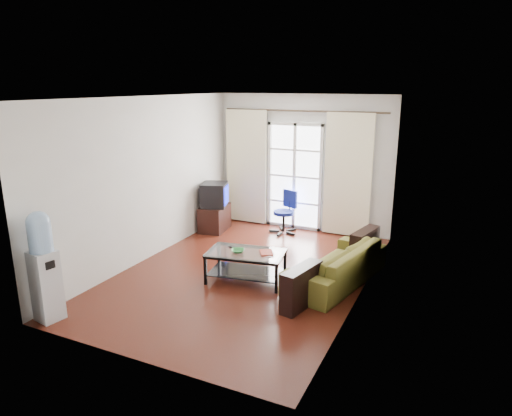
% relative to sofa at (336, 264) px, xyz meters
% --- Properties ---
extents(floor, '(5.20, 5.20, 0.00)m').
position_rel_sofa_xyz_m(floor, '(-1.38, -0.29, -0.28)').
color(floor, '#542013').
rests_on(floor, ground).
extents(ceiling, '(5.20, 5.20, 0.00)m').
position_rel_sofa_xyz_m(ceiling, '(-1.38, -0.29, 2.42)').
color(ceiling, white).
rests_on(ceiling, wall_back).
extents(wall_back, '(3.60, 0.02, 2.70)m').
position_rel_sofa_xyz_m(wall_back, '(-1.38, 2.31, 1.07)').
color(wall_back, silver).
rests_on(wall_back, floor).
extents(wall_front, '(3.60, 0.02, 2.70)m').
position_rel_sofa_xyz_m(wall_front, '(-1.38, -2.89, 1.07)').
color(wall_front, silver).
rests_on(wall_front, floor).
extents(wall_left, '(0.02, 5.20, 2.70)m').
position_rel_sofa_xyz_m(wall_left, '(-3.18, -0.29, 1.07)').
color(wall_left, silver).
rests_on(wall_left, floor).
extents(wall_right, '(0.02, 5.20, 2.70)m').
position_rel_sofa_xyz_m(wall_right, '(0.42, -0.29, 1.07)').
color(wall_right, silver).
rests_on(wall_right, floor).
extents(french_door, '(1.16, 0.06, 2.15)m').
position_rel_sofa_xyz_m(french_door, '(-1.53, 2.26, 0.79)').
color(french_door, white).
rests_on(french_door, wall_back).
extents(curtain_rod, '(3.30, 0.04, 0.04)m').
position_rel_sofa_xyz_m(curtain_rod, '(-1.38, 2.21, 2.10)').
color(curtain_rod, '#4C3F2D').
rests_on(curtain_rod, wall_back).
extents(curtain_left, '(0.90, 0.07, 2.35)m').
position_rel_sofa_xyz_m(curtain_left, '(-2.58, 2.19, 0.92)').
color(curtain_left, '#F6F0C6').
rests_on(curtain_left, curtain_rod).
extents(curtain_right, '(0.90, 0.07, 2.35)m').
position_rel_sofa_xyz_m(curtain_right, '(-0.43, 2.19, 0.92)').
color(curtain_right, '#F6F0C6').
rests_on(curtain_right, curtain_rod).
extents(radiator, '(0.64, 0.12, 0.64)m').
position_rel_sofa_xyz_m(radiator, '(-0.58, 2.21, 0.05)').
color(radiator, gray).
rests_on(radiator, floor).
extents(sofa, '(2.27, 1.58, 0.57)m').
position_rel_sofa_xyz_m(sofa, '(0.00, 0.00, 0.00)').
color(sofa, brown).
rests_on(sofa, floor).
extents(coffee_table, '(1.23, 0.83, 0.46)m').
position_rel_sofa_xyz_m(coffee_table, '(-1.24, -0.54, 0.01)').
color(coffee_table, silver).
rests_on(coffee_table, floor).
extents(bowl, '(0.34, 0.34, 0.05)m').
position_rel_sofa_xyz_m(bowl, '(-1.35, -0.60, 0.20)').
color(bowl, '#369750').
rests_on(bowl, coffee_table).
extents(book, '(0.42, 0.42, 0.02)m').
position_rel_sofa_xyz_m(book, '(-1.02, -0.51, 0.19)').
color(book, maroon).
rests_on(book, coffee_table).
extents(remote, '(0.15, 0.06, 0.02)m').
position_rel_sofa_xyz_m(remote, '(-1.51, -0.46, 0.18)').
color(remote, black).
rests_on(remote, coffee_table).
extents(tv_stand, '(0.56, 0.75, 0.51)m').
position_rel_sofa_xyz_m(tv_stand, '(-2.92, 1.41, -0.03)').
color(tv_stand, black).
rests_on(tv_stand, floor).
extents(crt_tv, '(0.63, 0.64, 0.48)m').
position_rel_sofa_xyz_m(crt_tv, '(-2.92, 1.38, 0.46)').
color(crt_tv, black).
rests_on(crt_tv, tv_stand).
extents(task_chair, '(0.74, 0.74, 0.84)m').
position_rel_sofa_xyz_m(task_chair, '(-1.58, 1.87, -0.04)').
color(task_chair, black).
rests_on(task_chair, floor).
extents(water_cooler, '(0.34, 0.34, 1.42)m').
position_rel_sofa_xyz_m(water_cooler, '(-2.98, -2.64, 0.46)').
color(water_cooler, '#BBBCC1').
rests_on(water_cooler, floor).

